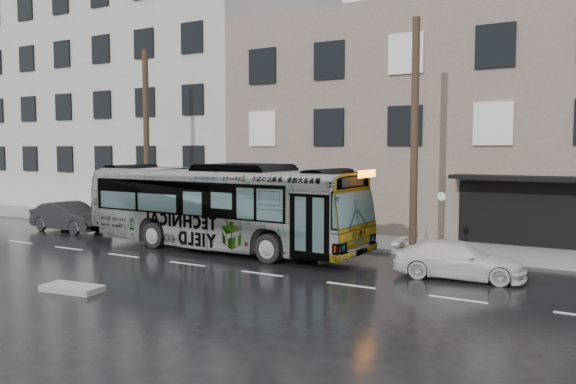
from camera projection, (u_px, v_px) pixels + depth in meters
name	position (u px, v px, depth m)	size (l,w,h in m)	color
ground	(228.00, 253.00, 22.40)	(120.00, 120.00, 0.00)	black
sidewalk	(289.00, 235.00, 26.62)	(90.00, 3.60, 0.15)	gray
building_taupe	(440.00, 124.00, 30.46)	(20.00, 12.00, 11.00)	gray
building_grey	(146.00, 99.00, 43.02)	(26.00, 15.00, 16.00)	#BAB8B0
utility_pole_front	(414.00, 136.00, 21.66)	(0.30, 0.30, 9.00)	#3F2E1F
utility_pole_rear	(146.00, 139.00, 28.63)	(0.30, 0.30, 9.00)	#3F2E1F
sign_post	(441.00, 222.00, 21.36)	(0.06, 0.06, 2.40)	slate
bus	(220.00, 207.00, 23.11)	(2.98, 12.74, 3.55)	#B2B2B2
white_sedan	(459.00, 260.00, 17.99)	(1.66, 4.09, 1.19)	silver
dark_sedan	(70.00, 217.00, 28.28)	(1.57, 4.50, 1.48)	black
slush_pile	(72.00, 288.00, 16.33)	(1.80, 0.80, 0.18)	gray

